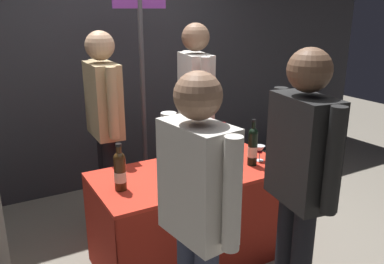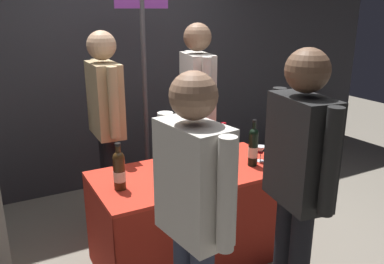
{
  "view_description": "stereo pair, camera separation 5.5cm",
  "coord_description": "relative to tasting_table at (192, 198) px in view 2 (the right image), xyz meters",
  "views": [
    {
      "loc": [
        -1.32,
        -2.33,
        1.87
      ],
      "look_at": [
        0.0,
        0.0,
        1.03
      ],
      "focal_mm": 36.86,
      "sensor_mm": 36.0,
      "label": 1
    },
    {
      "loc": [
        -1.27,
        -2.36,
        1.87
      ],
      "look_at": [
        0.0,
        0.0,
        1.03
      ],
      "focal_mm": 36.86,
      "sensor_mm": 36.0,
      "label": 2
    }
  ],
  "objects": [
    {
      "name": "vendor_assistant",
      "position": [
        0.41,
        0.65,
        0.56
      ],
      "size": [
        0.29,
        0.59,
        1.76
      ],
      "rotation": [
        0.0,
        0.0,
        -1.77
      ],
      "color": "#2D3347",
      "rests_on": "ground_plane"
    },
    {
      "name": "taster_foreground_left",
      "position": [
        -0.46,
        -0.87,
        0.46
      ],
      "size": [
        0.26,
        0.55,
        1.61
      ],
      "rotation": [
        0.0,
        0.0,
        1.7
      ],
      "color": "#2D3347",
      "rests_on": "ground_plane"
    },
    {
      "name": "ground_plane",
      "position": [
        0.0,
        0.0,
        -0.5
      ],
      "size": [
        12.0,
        12.0,
        0.0
      ],
      "primitive_type": "plane",
      "color": "gray"
    },
    {
      "name": "display_bottle_4",
      "position": [
        -0.01,
        -0.01,
        0.36
      ],
      "size": [
        0.07,
        0.07,
        0.32
      ],
      "color": "black",
      "rests_on": "tasting_table"
    },
    {
      "name": "wine_glass_mid",
      "position": [
        -0.06,
        -0.27,
        0.32
      ],
      "size": [
        0.06,
        0.06,
        0.13
      ],
      "color": "silver",
      "rests_on": "tasting_table"
    },
    {
      "name": "booth_signpost",
      "position": [
        0.03,
        0.96,
        0.76
      ],
      "size": [
        0.49,
        0.04,
        2.07
      ],
      "color": "#47474C",
      "rests_on": "ground_plane"
    },
    {
      "name": "wine_glass_near_vendor",
      "position": [
        0.56,
        -0.08,
        0.31
      ],
      "size": [
        0.08,
        0.08,
        0.12
      ],
      "color": "silver",
      "rests_on": "tasting_table"
    },
    {
      "name": "tasting_table",
      "position": [
        0.0,
        0.0,
        0.0
      ],
      "size": [
        1.44,
        0.73,
        0.73
      ],
      "color": "red",
      "rests_on": "ground_plane"
    },
    {
      "name": "taster_foreground_right",
      "position": [
        0.18,
        -0.89,
        0.51
      ],
      "size": [
        0.27,
        0.56,
        1.69
      ],
      "rotation": [
        0.0,
        0.0,
        1.42
      ],
      "color": "black",
      "rests_on": "ground_plane"
    },
    {
      "name": "back_partition",
      "position": [
        0.0,
        1.7,
        0.91
      ],
      "size": [
        7.12,
        0.12,
        2.84
      ],
      "primitive_type": "cube",
      "color": "#2D2D33",
      "rests_on": "ground_plane"
    },
    {
      "name": "vendor_presenter",
      "position": [
        -0.4,
        0.77,
        0.53
      ],
      "size": [
        0.23,
        0.59,
        1.71
      ],
      "rotation": [
        0.0,
        0.0,
        -1.6
      ],
      "color": "black",
      "rests_on": "ground_plane"
    },
    {
      "name": "featured_wine_bottle",
      "position": [
        0.28,
        0.02,
        0.37
      ],
      "size": [
        0.08,
        0.08,
        0.32
      ],
      "color": "black",
      "rests_on": "tasting_table"
    },
    {
      "name": "display_bottle_1",
      "position": [
        0.46,
        -0.12,
        0.38
      ],
      "size": [
        0.07,
        0.07,
        0.36
      ],
      "color": "black",
      "rests_on": "tasting_table"
    },
    {
      "name": "display_bottle_2",
      "position": [
        -0.11,
        -0.09,
        0.36
      ],
      "size": [
        0.08,
        0.08,
        0.31
      ],
      "color": "black",
      "rests_on": "tasting_table"
    },
    {
      "name": "display_bottle_3",
      "position": [
        0.0,
        0.18,
        0.35
      ],
      "size": [
        0.08,
        0.08,
        0.3
      ],
      "color": "black",
      "rests_on": "tasting_table"
    },
    {
      "name": "display_bottle_0",
      "position": [
        -0.56,
        -0.04,
        0.36
      ],
      "size": [
        0.08,
        0.08,
        0.32
      ],
      "color": "#38230F",
      "rests_on": "tasting_table"
    }
  ]
}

